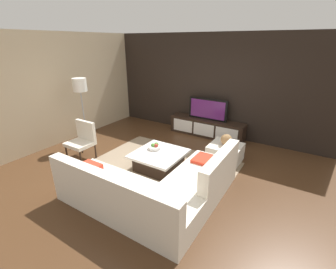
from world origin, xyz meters
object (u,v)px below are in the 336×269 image
at_px(television, 208,109).
at_px(decorative_ball, 226,140).
at_px(sectional_couch, 156,189).
at_px(fruit_bowl, 155,147).
at_px(media_console, 207,128).
at_px(floor_lamp, 80,89).
at_px(accent_chair_near, 83,138).
at_px(ottoman, 225,153).
at_px(coffee_table, 159,160).

height_order(television, decorative_ball, television).
height_order(sectional_couch, fruit_bowl, sectional_couch).
relative_size(media_console, decorative_ball, 8.39).
height_order(media_console, floor_lamp, floor_lamp).
relative_size(accent_chair_near, ottoman, 1.24).
bearing_deg(television, fruit_bowl, -97.21).
bearing_deg(sectional_couch, television, 98.81).
height_order(media_console, television, television).
height_order(television, coffee_table, television).
bearing_deg(accent_chair_near, television, 51.71).
bearing_deg(accent_chair_near, decorative_ball, 24.53).
bearing_deg(coffee_table, decorative_ball, 44.87).
bearing_deg(ottoman, decorative_ball, 0.00).
height_order(media_console, fruit_bowl, fruit_bowl).
height_order(coffee_table, floor_lamp, floor_lamp).
height_order(sectional_couch, ottoman, sectional_couch).
distance_m(fruit_bowl, decorative_ball, 1.60).
distance_m(television, ottoman, 1.68).
relative_size(television, ottoman, 1.61).
height_order(media_console, coffee_table, media_console).
distance_m(media_console, television, 0.55).
bearing_deg(ottoman, fruit_bowl, -142.26).
relative_size(coffee_table, ottoman, 1.47).
height_order(media_console, accent_chair_near, accent_chair_near).
bearing_deg(sectional_couch, ottoman, 77.19).
xyz_separation_m(floor_lamp, fruit_bowl, (2.20, 0.04, -1.04)).
height_order(sectional_couch, decorative_ball, sectional_couch).
xyz_separation_m(fruit_bowl, decorative_ball, (1.26, 0.98, 0.10)).
bearing_deg(sectional_couch, media_console, 98.81).
xyz_separation_m(television, sectional_couch, (0.51, -3.30, -0.51)).
relative_size(coffee_table, accent_chair_near, 1.18).
relative_size(coffee_table, decorative_ball, 4.00).
relative_size(floor_lamp, fruit_bowl, 6.20).
xyz_separation_m(sectional_couch, floor_lamp, (-2.99, 1.07, 1.19)).
height_order(floor_lamp, ottoman, floor_lamp).
bearing_deg(accent_chair_near, coffee_table, 11.18).
distance_m(sectional_couch, floor_lamp, 3.39).
distance_m(accent_chair_near, floor_lamp, 1.27).
xyz_separation_m(coffee_table, ottoman, (1.08, 1.08, -0.00)).
bearing_deg(decorative_ball, sectional_couch, -102.81).
xyz_separation_m(coffee_table, floor_lamp, (-2.37, 0.07, 1.28)).
xyz_separation_m(media_console, ottoman, (0.98, -1.22, -0.05)).
relative_size(sectional_couch, fruit_bowl, 8.70).
bearing_deg(floor_lamp, media_console, 42.00).
relative_size(accent_chair_near, decorative_ball, 3.38).
bearing_deg(floor_lamp, sectional_couch, -19.73).
xyz_separation_m(accent_chair_near, floor_lamp, (-0.58, 0.56, 0.98)).
relative_size(media_console, fruit_bowl, 7.71).
height_order(accent_chair_near, floor_lamp, floor_lamp).
height_order(coffee_table, decorative_ball, decorative_ball).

